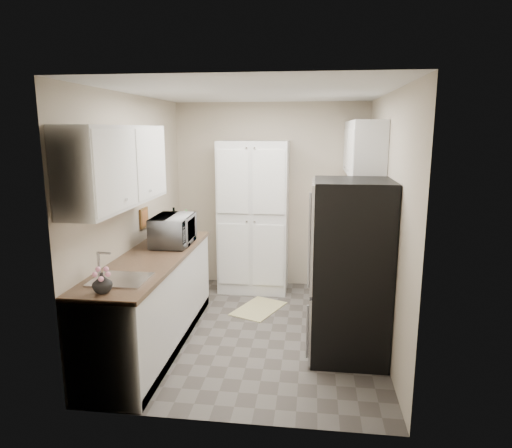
% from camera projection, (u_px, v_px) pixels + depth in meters
% --- Properties ---
extents(ground, '(3.20, 3.20, 0.00)m').
position_uv_depth(ground, '(256.00, 331.00, 4.95)').
color(ground, '#56514C').
rests_on(ground, ground).
extents(room_shell, '(2.64, 3.24, 2.52)m').
position_uv_depth(room_shell, '(254.00, 182.00, 4.61)').
color(room_shell, beige).
rests_on(room_shell, ground).
extents(pantry_cabinet, '(0.90, 0.55, 2.00)m').
position_uv_depth(pantry_cabinet, '(254.00, 217.00, 6.05)').
color(pantry_cabinet, silver).
rests_on(pantry_cabinet, ground).
extents(base_cabinet_left, '(0.60, 2.30, 0.88)m').
position_uv_depth(base_cabinet_left, '(153.00, 303.00, 4.57)').
color(base_cabinet_left, silver).
rests_on(base_cabinet_left, ground).
extents(countertop_left, '(0.63, 2.33, 0.04)m').
position_uv_depth(countertop_left, '(151.00, 259.00, 4.47)').
color(countertop_left, brown).
rests_on(countertop_left, base_cabinet_left).
extents(base_cabinet_right, '(0.60, 0.80, 0.88)m').
position_uv_depth(base_cabinet_right, '(343.00, 264.00, 5.90)').
color(base_cabinet_right, silver).
rests_on(base_cabinet_right, ground).
extents(countertop_right, '(0.63, 0.83, 0.04)m').
position_uv_depth(countertop_right, '(345.00, 229.00, 5.81)').
color(countertop_right, brown).
rests_on(countertop_right, base_cabinet_right).
extents(electric_range, '(0.71, 0.78, 1.13)m').
position_uv_depth(electric_range, '(347.00, 281.00, 5.12)').
color(electric_range, '#B7B7BC').
rests_on(electric_range, ground).
extents(refrigerator, '(0.70, 0.72, 1.70)m').
position_uv_depth(refrigerator, '(350.00, 270.00, 4.27)').
color(refrigerator, '#B7B7BC').
rests_on(refrigerator, ground).
extents(microwave, '(0.41, 0.58, 0.32)m').
position_uv_depth(microwave, '(173.00, 230.00, 4.90)').
color(microwave, '#A6A5AA').
rests_on(microwave, countertop_left).
extents(wine_bottle, '(0.08, 0.08, 0.30)m').
position_uv_depth(wine_bottle, '(174.00, 222.00, 5.38)').
color(wine_bottle, black).
rests_on(wine_bottle, countertop_left).
extents(flower_vase, '(0.16, 0.16, 0.16)m').
position_uv_depth(flower_vase, '(102.00, 283.00, 3.47)').
color(flower_vase, white).
rests_on(flower_vase, countertop_left).
extents(cutting_board, '(0.09, 0.22, 0.29)m').
position_uv_depth(cutting_board, '(188.00, 223.00, 5.38)').
color(cutting_board, '#378537').
rests_on(cutting_board, countertop_left).
extents(toaster_oven, '(0.43, 0.50, 0.24)m').
position_uv_depth(toaster_oven, '(348.00, 217.00, 5.84)').
color(toaster_oven, '#B5B5BA').
rests_on(toaster_oven, countertop_right).
extents(fruit_basket, '(0.28, 0.28, 0.09)m').
position_uv_depth(fruit_basket, '(350.00, 204.00, 5.83)').
color(fruit_basket, orange).
rests_on(fruit_basket, toaster_oven).
extents(kitchen_mat, '(0.67, 0.81, 0.01)m').
position_uv_depth(kitchen_mat, '(259.00, 309.00, 5.55)').
color(kitchen_mat, '#D3C988').
rests_on(kitchen_mat, ground).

